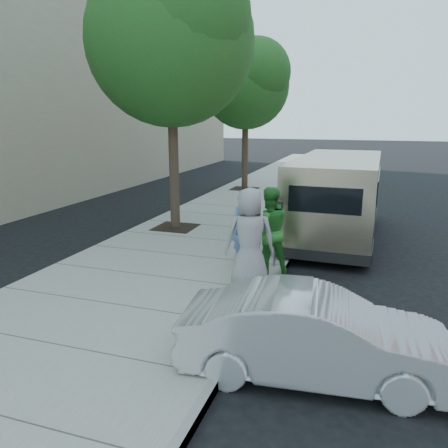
# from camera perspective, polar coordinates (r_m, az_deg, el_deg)

# --- Properties ---
(ground) EXTENTS (120.00, 120.00, 0.00)m
(ground) POSITION_cam_1_polar(r_m,az_deg,el_deg) (10.28, -0.20, -5.38)
(ground) COLOR black
(ground) RESTS_ON ground
(sidewalk) EXTENTS (5.00, 60.00, 0.15)m
(sidewalk) POSITION_cam_1_polar(r_m,az_deg,el_deg) (10.60, -5.34, -4.41)
(sidewalk) COLOR gray
(sidewalk) RESTS_ON ground
(curb_face) EXTENTS (0.12, 60.00, 0.16)m
(curb_face) POSITION_cam_1_polar(r_m,az_deg,el_deg) (9.92, 7.75, -5.79)
(curb_face) COLOR gray
(curb_face) RESTS_ON ground
(tree_near) EXTENTS (4.62, 4.60, 7.53)m
(tree_near) POSITION_cam_1_polar(r_m,az_deg,el_deg) (12.96, -6.82, 23.35)
(tree_near) COLOR black
(tree_near) RESTS_ON sidewalk
(tree_far) EXTENTS (3.92, 3.80, 6.49)m
(tree_far) POSITION_cam_1_polar(r_m,az_deg,el_deg) (19.99, 2.99, 18.12)
(tree_far) COLOR black
(tree_far) RESTS_ON sidewalk
(parking_meter) EXTENTS (0.31, 0.13, 1.48)m
(parking_meter) POSITION_cam_1_polar(r_m,az_deg,el_deg) (9.52, 6.72, 0.62)
(parking_meter) COLOR gray
(parking_meter) RESTS_ON sidewalk
(van) EXTENTS (2.23, 6.28, 2.31)m
(van) POSITION_cam_1_polar(r_m,az_deg,el_deg) (12.66, 14.56, 3.57)
(van) COLOR tan
(van) RESTS_ON ground
(sedan) EXTENTS (3.70, 1.61, 1.18)m
(sedan) POSITION_cam_1_polar(r_m,az_deg,el_deg) (6.02, 11.92, -14.11)
(sedan) COLOR silver
(sedan) RESTS_ON ground
(person_officer) EXTENTS (0.68, 0.56, 1.59)m
(person_officer) POSITION_cam_1_polar(r_m,az_deg,el_deg) (9.90, 2.66, -0.45)
(person_officer) COLOR #5981BE
(person_officer) RESTS_ON sidewalk
(person_green_shirt) EXTENTS (1.12, 1.03, 1.84)m
(person_green_shirt) POSITION_cam_1_polar(r_m,az_deg,el_deg) (9.15, 5.82, -0.87)
(person_green_shirt) COLOR #2B842C
(person_green_shirt) RESTS_ON sidewalk
(person_gray_shirt) EXTENTS (1.11, 0.91, 1.96)m
(person_gray_shirt) POSITION_cam_1_polar(r_m,az_deg,el_deg) (8.34, 3.39, -1.88)
(person_gray_shirt) COLOR #949496
(person_gray_shirt) RESTS_ON sidewalk
(person_striped_polo) EXTENTS (1.02, 0.64, 1.61)m
(person_striped_polo) POSITION_cam_1_polar(r_m,az_deg,el_deg) (10.68, 7.67, 0.57)
(person_striped_polo) COLOR gray
(person_striped_polo) RESTS_ON sidewalk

